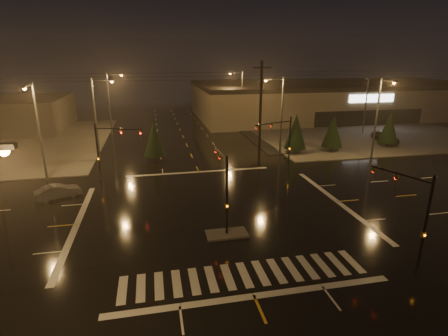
# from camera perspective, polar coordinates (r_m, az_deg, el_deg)

# --- Properties ---
(ground) EXTENTS (140.00, 140.00, 0.00)m
(ground) POSITION_cam_1_polar(r_m,az_deg,el_deg) (29.33, -1.21, -7.21)
(ground) COLOR black
(ground) RESTS_ON ground
(sidewalk_ne) EXTENTS (36.00, 36.00, 0.12)m
(sidewalk_ne) POSITION_cam_1_polar(r_m,az_deg,el_deg) (67.23, 19.82, 6.02)
(sidewalk_ne) COLOR #4A4742
(sidewalk_ne) RESTS_ON ground
(median_island) EXTENTS (3.00, 1.60, 0.15)m
(median_island) POSITION_cam_1_polar(r_m,az_deg,el_deg) (25.78, 0.45, -10.71)
(median_island) COLOR #4A4742
(median_island) RESTS_ON ground
(crosswalk) EXTENTS (15.00, 2.60, 0.01)m
(crosswalk) POSITION_cam_1_polar(r_m,az_deg,el_deg) (21.66, 3.37, -16.99)
(crosswalk) COLOR beige
(crosswalk) RESTS_ON ground
(stop_bar_near) EXTENTS (16.00, 0.50, 0.01)m
(stop_bar_near) POSITION_cam_1_polar(r_m,az_deg,el_deg) (20.11, 4.93, -20.12)
(stop_bar_near) COLOR beige
(stop_bar_near) RESTS_ON ground
(stop_bar_far) EXTENTS (16.00, 0.50, 0.01)m
(stop_bar_far) POSITION_cam_1_polar(r_m,az_deg,el_deg) (39.46, -4.14, -0.63)
(stop_bar_far) COLOR beige
(stop_bar_far) RESTS_ON ground
(parking_lot) EXTENTS (50.00, 24.00, 0.08)m
(parking_lot) POSITION_cam_1_polar(r_m,az_deg,el_deg) (68.35, 24.28, 5.66)
(parking_lot) COLOR black
(parking_lot) RESTS_ON ground
(retail_building) EXTENTS (60.20, 28.30, 7.20)m
(retail_building) POSITION_cam_1_polar(r_m,az_deg,el_deg) (82.87, 17.38, 10.90)
(retail_building) COLOR #6F674F
(retail_building) RESTS_ON ground
(signal_mast_median) EXTENTS (0.25, 4.59, 6.00)m
(signal_mast_median) POSITION_cam_1_polar(r_m,az_deg,el_deg) (25.11, 0.03, -2.30)
(signal_mast_median) COLOR black
(signal_mast_median) RESTS_ON ground
(signal_mast_ne) EXTENTS (4.84, 1.86, 6.00)m
(signal_mast_ne) POSITION_cam_1_polar(r_m,az_deg,el_deg) (39.96, 9.58, 5.02)
(signal_mast_ne) COLOR black
(signal_mast_ne) RESTS_ON ground
(signal_mast_nw) EXTENTS (4.84, 1.86, 6.00)m
(signal_mast_nw) POSITION_cam_1_polar(r_m,az_deg,el_deg) (37.60, -18.60, 3.57)
(signal_mast_nw) COLOR black
(signal_mast_nw) RESTS_ON ground
(signal_mast_se) EXTENTS (1.55, 3.87, 6.00)m
(signal_mast_se) POSITION_cam_1_polar(r_m,az_deg,el_deg) (23.87, 28.63, -5.75)
(signal_mast_se) COLOR black
(signal_mast_se) RESTS_ON ground
(streetlight_1) EXTENTS (2.77, 0.32, 10.00)m
(streetlight_1) POSITION_cam_1_polar(r_m,az_deg,el_deg) (45.12, -19.93, 8.24)
(streetlight_1) COLOR #38383A
(streetlight_1) RESTS_ON ground
(streetlight_2) EXTENTS (2.77, 0.32, 10.00)m
(streetlight_2) POSITION_cam_1_polar(r_m,az_deg,el_deg) (60.88, -17.98, 10.58)
(streetlight_2) COLOR #38383A
(streetlight_2) RESTS_ON ground
(streetlight_3) EXTENTS (2.77, 0.32, 10.00)m
(streetlight_3) POSITION_cam_1_polar(r_m,az_deg,el_deg) (45.59, 9.06, 9.15)
(streetlight_3) COLOR #38383A
(streetlight_3) RESTS_ON ground
(streetlight_4) EXTENTS (2.77, 0.32, 10.00)m
(streetlight_4) POSITION_cam_1_polar(r_m,az_deg,el_deg) (64.55, 2.74, 11.74)
(streetlight_4) COLOR #38383A
(streetlight_4) RESTS_ON ground
(streetlight_5) EXTENTS (0.32, 2.77, 10.00)m
(streetlight_5) POSITION_cam_1_polar(r_m,az_deg,el_deg) (39.55, -28.14, 6.05)
(streetlight_5) COLOR #38383A
(streetlight_5) RESTS_ON ground
(streetlight_6) EXTENTS (0.32, 2.77, 10.00)m
(streetlight_6) POSITION_cam_1_polar(r_m,az_deg,el_deg) (46.46, 23.92, 8.03)
(streetlight_6) COLOR #38383A
(streetlight_6) RESTS_ON ground
(utility_pole_1) EXTENTS (2.20, 0.32, 12.00)m
(utility_pole_1) POSITION_cam_1_polar(r_m,az_deg,el_deg) (42.64, 5.97, 9.15)
(utility_pole_1) COLOR black
(utility_pole_1) RESTS_ON ground
(conifer_0) EXTENTS (2.94, 2.94, 5.30)m
(conifer_0) POSITION_cam_1_polar(r_m,az_deg,el_deg) (47.34, 11.63, 5.86)
(conifer_0) COLOR black
(conifer_0) RESTS_ON ground
(conifer_1) EXTENTS (2.75, 2.75, 5.00)m
(conifer_1) POSITION_cam_1_polar(r_m,az_deg,el_deg) (49.74, 17.33, 5.80)
(conifer_1) COLOR black
(conifer_1) RESTS_ON ground
(conifer_2) EXTENTS (2.73, 2.73, 4.97)m
(conifer_2) POSITION_cam_1_polar(r_m,az_deg,el_deg) (55.09, 25.36, 5.97)
(conifer_2) COLOR black
(conifer_2) RESTS_ON ground
(conifer_3) EXTENTS (2.70, 2.70, 4.92)m
(conifer_3) POSITION_cam_1_polar(r_m,az_deg,el_deg) (43.77, -11.31, 4.69)
(conifer_3) COLOR black
(conifer_3) RESTS_ON ground
(car_parked) EXTENTS (2.18, 5.04, 1.69)m
(car_parked) POSITION_cam_1_polar(r_m,az_deg,el_deg) (58.80, 24.83, 4.69)
(car_parked) COLOR black
(car_parked) RESTS_ON ground
(car_crossing) EXTENTS (4.15, 2.83, 1.30)m
(car_crossing) POSITION_cam_1_polar(r_m,az_deg,el_deg) (35.31, -25.47, -3.48)
(car_crossing) COLOR #585A5F
(car_crossing) RESTS_ON ground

